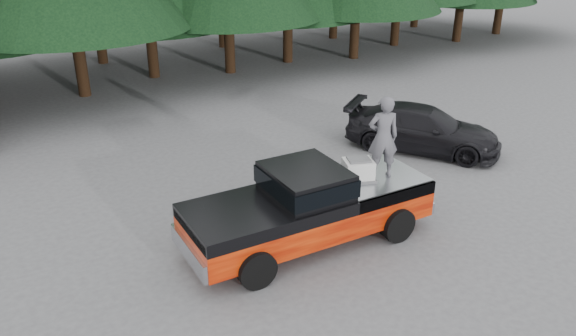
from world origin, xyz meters
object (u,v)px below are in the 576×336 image
air_compressor (358,170)px  man_on_bed (383,137)px  pickup_truck (309,217)px  parked_car (423,129)px

air_compressor → man_on_bed: bearing=8.6°
pickup_truck → man_on_bed: (1.93, -0.13, 1.66)m
air_compressor → man_on_bed: size_ratio=0.34×
pickup_truck → air_compressor: air_compressor is taller
pickup_truck → parked_car: parked_car is taller
pickup_truck → parked_car: (6.19, 3.05, 0.05)m
pickup_truck → air_compressor: 1.61m
air_compressor → pickup_truck: bearing=-162.2°
pickup_truck → man_on_bed: man_on_bed is taller
pickup_truck → air_compressor: (1.34, -0.02, 0.90)m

